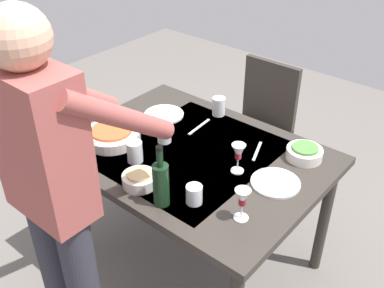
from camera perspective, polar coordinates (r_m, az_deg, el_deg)
ground_plane at (r=2.81m, az=-0.00°, el=-14.22°), size 6.00×6.00×0.00m
dining_table at (r=2.35m, az=-0.00°, el=-2.69°), size 1.33×0.99×0.77m
chair_near at (r=3.11m, az=8.65°, el=3.03°), size 0.40×0.40×0.91m
person_server at (r=1.83m, az=-16.93°, el=-5.54°), size 0.42×0.61×1.69m
wine_bottle at (r=1.92m, az=-3.95°, el=-4.96°), size 0.07×0.07×0.30m
wine_glass_left at (r=1.86m, az=6.39°, el=-6.94°), size 0.07×0.07×0.15m
wine_glass_right at (r=2.12m, az=5.87°, el=-1.17°), size 0.07×0.07×0.15m
water_cup_near_left at (r=1.96m, az=0.28°, el=-6.39°), size 0.07×0.07×0.09m
water_cup_near_right at (r=2.62m, az=3.40°, el=4.78°), size 0.08×0.08×0.11m
water_cup_far_left at (r=2.23m, az=-7.25°, el=-0.98°), size 0.08×0.08×0.11m
water_cup_far_right at (r=2.37m, az=-3.54°, el=1.28°), size 0.07×0.07×0.09m
serving_bowl_pasta at (r=2.42m, az=-10.08°, el=1.13°), size 0.30×0.30×0.07m
side_bowl_salad at (r=2.31m, az=14.03°, el=-1.06°), size 0.18×0.18×0.07m
side_bowl_bread at (r=2.08m, az=-6.66°, el=-4.41°), size 0.16×0.16×0.07m
dinner_plate_near at (r=2.12m, az=10.50°, el=-4.84°), size 0.23×0.23×0.01m
dinner_plate_far at (r=2.63m, az=-3.57°, el=3.75°), size 0.23×0.23×0.01m
table_knife at (r=2.51m, az=0.92°, el=2.20°), size 0.03×0.20×0.00m
table_fork at (r=2.33m, az=8.24°, el=-0.91°), size 0.08×0.17×0.00m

